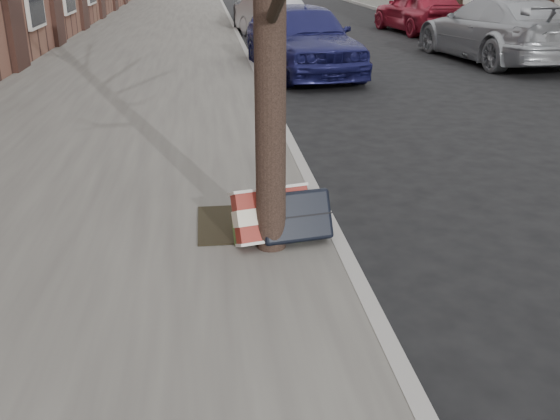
{
  "coord_description": "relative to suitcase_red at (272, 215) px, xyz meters",
  "views": [
    {
      "loc": [
        -2.3,
        -3.89,
        2.32
      ],
      "look_at": [
        -1.74,
        0.8,
        0.4
      ],
      "focal_mm": 40.0,
      "sensor_mm": 36.0,
      "label": 1
    }
  ],
  "objects": [
    {
      "name": "dirt_patch",
      "position": [
        -0.19,
        0.39,
        -0.23
      ],
      "size": [
        0.85,
        0.85,
        0.02
      ],
      "primitive_type": "cube",
      "color": "black",
      "rests_on": "near_sidewalk"
    },
    {
      "name": "near_sidewalk",
      "position": [
        -1.89,
        14.19,
        -0.3
      ],
      "size": [
        5.0,
        70.0,
        0.12
      ],
      "primitive_type": "cube",
      "color": "slate",
      "rests_on": "ground"
    },
    {
      "name": "suitcase_red",
      "position": [
        0.0,
        0.0,
        0.0
      ],
      "size": [
        0.68,
        0.47,
        0.48
      ],
      "primitive_type": "cube",
      "rotation": [
        -0.42,
        0.0,
        0.23
      ],
      "color": "maroon",
      "rests_on": "near_sidewalk"
    },
    {
      "name": "car_near_mid",
      "position": [
        1.73,
        14.83,
        0.27
      ],
      "size": [
        2.4,
        4.02,
        1.25
      ],
      "primitive_type": "imported",
      "rotation": [
        0.0,
        0.0,
        0.3
      ],
      "color": "#B5B6BD",
      "rests_on": "ground"
    },
    {
      "name": "car_far_back",
      "position": [
        6.52,
        15.84,
        0.37
      ],
      "size": [
        2.23,
        4.47,
        1.46
      ],
      "primitive_type": "imported",
      "rotation": [
        0.0,
        0.0,
        3.26
      ],
      "color": "maroon",
      "rests_on": "ground"
    },
    {
      "name": "suitcase_navy",
      "position": [
        0.19,
        -0.02,
        -0.01
      ],
      "size": [
        0.64,
        0.44,
        0.46
      ],
      "primitive_type": "cube",
      "rotation": [
        -0.42,
        0.0,
        0.18
      ],
      "color": "black",
      "rests_on": "near_sidewalk"
    },
    {
      "name": "car_near_back",
      "position": [
        1.85,
        18.76,
        0.36
      ],
      "size": [
        2.76,
        5.32,
        1.43
      ],
      "primitive_type": "imported",
      "rotation": [
        0.0,
        0.0,
        -0.08
      ],
      "color": "#36373B",
      "rests_on": "ground"
    },
    {
      "name": "car_far_front",
      "position": [
        6.4,
        9.8,
        0.39
      ],
      "size": [
        2.58,
        5.31,
        1.49
      ],
      "primitive_type": "imported",
      "rotation": [
        0.0,
        0.0,
        3.24
      ],
      "color": "#989BA0",
      "rests_on": "ground"
    },
    {
      "name": "far_sidewalk",
      "position": [
        9.61,
        14.19,
        -0.3
      ],
      "size": [
        4.0,
        70.0,
        0.12
      ],
      "primitive_type": "cube",
      "color": "slate",
      "rests_on": "ground"
    },
    {
      "name": "car_near_front",
      "position": [
        1.56,
        8.63,
        0.39
      ],
      "size": [
        2.34,
        4.57,
        1.49
      ],
      "primitive_type": "imported",
      "rotation": [
        0.0,
        0.0,
        0.14
      ],
      "color": "#18194F",
      "rests_on": "ground"
    },
    {
      "name": "ground",
      "position": [
        1.81,
        -0.81,
        -0.36
      ],
      "size": [
        120.0,
        120.0,
        0.0
      ],
      "primitive_type": "plane",
      "color": "black",
      "rests_on": "ground"
    }
  ]
}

